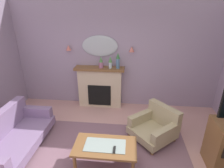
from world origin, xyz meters
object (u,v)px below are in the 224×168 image
object	(u,v)px
mantel_vase_right	(118,60)
floral_couch	(12,136)
fireplace	(100,87)
wall_sconce_right	(132,49)
wall_mirror	(100,46)
coffee_table	(105,148)
armchair_by_coffee_table	(156,126)
mantel_vase_left	(101,63)
tv_remote	(114,150)
wall_sconce_left	(68,48)
mantel_vase_centre	(110,62)

from	to	relation	value
mantel_vase_right	floral_couch	distance (m)	2.94
fireplace	wall_sconce_right	xyz separation A→B (m)	(0.85, 0.09, 1.09)
wall_mirror	floral_couch	world-z (taller)	wall_mirror
coffee_table	mantel_vase_right	bearing A→B (deg)	88.46
armchair_by_coffee_table	wall_sconce_right	bearing A→B (deg)	112.46
mantel_vase_left	tv_remote	world-z (taller)	mantel_vase_left
mantel_vase_right	armchair_by_coffee_table	size ratio (longest dim) A/B	0.37
fireplace	wall_sconce_left	size ratio (longest dim) A/B	9.71
armchair_by_coffee_table	mantel_vase_left	bearing A→B (deg)	137.28
fireplace	mantel_vase_centre	bearing A→B (deg)	-5.39
wall_sconce_left	coffee_table	size ratio (longest dim) A/B	0.13
wall_mirror	armchair_by_coffee_table	xyz separation A→B (m)	(1.42, -1.44, -1.40)
mantel_vase_left	mantel_vase_centre	distance (m)	0.25
mantel_vase_centre	wall_mirror	size ratio (longest dim) A/B	0.34
fireplace	coffee_table	size ratio (longest dim) A/B	1.24
coffee_table	floral_couch	xyz separation A→B (m)	(-1.90, 0.22, -0.06)
fireplace	coffee_table	distance (m)	2.22
mantel_vase_left	floral_couch	xyz separation A→B (m)	(-1.51, -1.92, -0.99)
mantel_vase_left	floral_couch	distance (m)	2.63
mantel_vase_left	coffee_table	xyz separation A→B (m)	(0.39, -2.14, -0.92)
mantel_vase_left	armchair_by_coffee_table	size ratio (longest dim) A/B	0.28
fireplace	mantel_vase_left	distance (m)	0.74
coffee_table	tv_remote	size ratio (longest dim) A/B	6.88
mantel_vase_right	wall_mirror	world-z (taller)	wall_mirror
mantel_vase_centre	floral_couch	size ratio (longest dim) A/B	0.19
fireplace	wall_sconce_left	distance (m)	1.38
floral_couch	mantel_vase_centre	bearing A→B (deg)	47.52
mantel_vase_left	wall_sconce_left	world-z (taller)	wall_sconce_left
mantel_vase_right	armchair_by_coffee_table	xyz separation A→B (m)	(0.92, -1.27, -1.08)
tv_remote	armchair_by_coffee_table	size ratio (longest dim) A/B	0.14
mantel_vase_centre	wall_sconce_left	bearing A→B (deg)	174.04
mantel_vase_right	wall_mirror	size ratio (longest dim) A/B	0.44
floral_couch	wall_sconce_left	bearing A→B (deg)	73.38
mantel_vase_centre	mantel_vase_right	distance (m)	0.21
mantel_vase_right	wall_sconce_left	xyz separation A→B (m)	(-1.35, 0.12, 0.28)
armchair_by_coffee_table	tv_remote	bearing A→B (deg)	-129.91
tv_remote	floral_couch	xyz separation A→B (m)	(-2.07, 0.32, -0.13)
mantel_vase_left	mantel_vase_right	xyz separation A→B (m)	(0.45, 0.00, 0.08)
mantel_vase_centre	wall_sconce_left	world-z (taller)	wall_sconce_left
fireplace	floral_couch	size ratio (longest dim) A/B	0.79
mantel_vase_left	armchair_by_coffee_table	xyz separation A→B (m)	(1.37, -1.27, -1.00)
floral_couch	coffee_table	bearing A→B (deg)	-6.49
mantel_vase_right	coffee_table	bearing A→B (deg)	-91.54
wall_sconce_left	floral_couch	bearing A→B (deg)	-106.62
mantel_vase_centre	coffee_table	xyz separation A→B (m)	(0.14, -2.14, -0.95)
mantel_vase_centre	mantel_vase_left	bearing A→B (deg)	180.00
wall_mirror	coffee_table	bearing A→B (deg)	-79.15
fireplace	floral_couch	distance (m)	2.45
wall_sconce_left	fireplace	bearing A→B (deg)	-6.16
mantel_vase_left	mantel_vase_centre	bearing A→B (deg)	0.00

